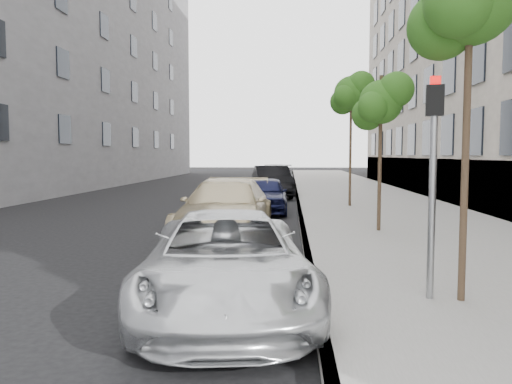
# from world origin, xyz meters

# --- Properties ---
(ground) EXTENTS (160.00, 160.00, 0.00)m
(ground) POSITION_xyz_m (0.00, 0.00, 0.00)
(ground) COLOR black
(ground) RESTS_ON ground
(sidewalk) EXTENTS (6.40, 72.00, 0.14)m
(sidewalk) POSITION_xyz_m (4.30, 24.00, 0.07)
(sidewalk) COLOR gray
(sidewalk) RESTS_ON ground
(curb) EXTENTS (0.15, 72.00, 0.14)m
(curb) POSITION_xyz_m (1.18, 24.00, 0.07)
(curb) COLOR #9E9B93
(curb) RESTS_ON ground
(tree_mid) EXTENTS (1.55, 1.35, 4.20)m
(tree_mid) POSITION_xyz_m (3.23, 8.00, 3.57)
(tree_mid) COLOR #38281C
(tree_mid) RESTS_ON sidewalk
(tree_far) EXTENTS (1.70, 1.50, 5.29)m
(tree_far) POSITION_xyz_m (3.23, 14.50, 4.58)
(tree_far) COLOR #38281C
(tree_far) RESTS_ON sidewalk
(signal_pole) EXTENTS (0.27, 0.23, 3.12)m
(signal_pole) POSITION_xyz_m (2.79, 1.57, 2.09)
(signal_pole) COLOR #939699
(signal_pole) RESTS_ON sidewalk
(minivan) EXTENTS (2.86, 5.15, 1.36)m
(minivan) POSITION_xyz_m (-0.10, 1.32, 0.68)
(minivan) COLOR silver
(minivan) RESTS_ON ground
(suv) EXTENTS (2.30, 5.36, 1.54)m
(suv) POSITION_xyz_m (-0.85, 7.24, 0.77)
(suv) COLOR #C2B28A
(suv) RESTS_ON ground
(sedan_blue) EXTENTS (1.67, 4.01, 1.36)m
(sedan_blue) POSITION_xyz_m (-0.10, 13.08, 0.68)
(sedan_blue) COLOR black
(sedan_blue) RESTS_ON ground
(sedan_black) EXTENTS (2.45, 5.07, 1.60)m
(sedan_black) POSITION_xyz_m (-0.10, 20.13, 0.80)
(sedan_black) COLOR black
(sedan_black) RESTS_ON ground
(sedan_rear) EXTENTS (2.42, 5.46, 1.56)m
(sedan_rear) POSITION_xyz_m (-0.10, 25.85, 0.78)
(sedan_rear) COLOR #ACAEB4
(sedan_rear) RESTS_ON ground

